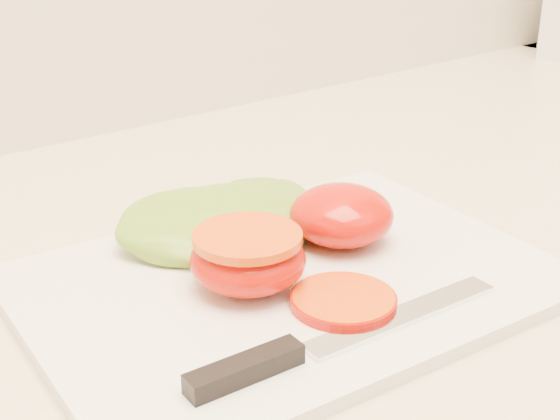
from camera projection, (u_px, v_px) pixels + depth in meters
cutting_board at (289, 281)px, 0.53m from camera, size 0.37×0.28×0.01m
tomato_half_dome at (342, 215)px, 0.57m from camera, size 0.08×0.08×0.04m
tomato_half_cut at (248, 257)px, 0.51m from camera, size 0.08×0.08×0.04m
tomato_slice_0 at (343, 300)px, 0.49m from camera, size 0.07×0.07×0.01m
lettuce_leaf_0 at (217, 224)px, 0.57m from camera, size 0.18×0.15×0.03m
lettuce_leaf_1 at (264, 211)px, 0.60m from camera, size 0.14×0.12×0.03m
knife at (312, 346)px, 0.44m from camera, size 0.22×0.03×0.01m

